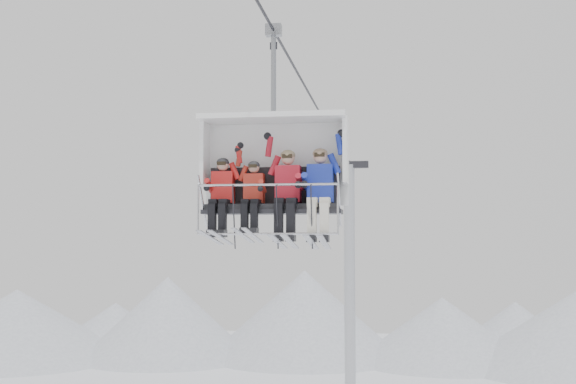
# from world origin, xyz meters

# --- Properties ---
(ridgeline) EXTENTS (72.00, 21.00, 7.00)m
(ridgeline) POSITION_xyz_m (-1.58, 42.05, 2.84)
(ridgeline) COLOR silver
(ridgeline) RESTS_ON ground
(lift_tower_right) EXTENTS (2.00, 1.80, 13.48)m
(lift_tower_right) POSITION_xyz_m (0.00, 22.00, 5.78)
(lift_tower_right) COLOR #B1B4B9
(lift_tower_right) RESTS_ON ground
(haul_cable) EXTENTS (0.06, 50.00, 0.06)m
(haul_cable) POSITION_xyz_m (0.00, 0.00, 13.30)
(haul_cable) COLOR #2B2B30
(haul_cable) RESTS_ON lift_tower_left
(chairlift_carrier) EXTENTS (2.73, 1.17, 3.98)m
(chairlift_carrier) POSITION_xyz_m (0.00, -1.76, 10.75)
(chairlift_carrier) COLOR black
(chairlift_carrier) RESTS_ON haul_cable
(skier_far_left) EXTENTS (0.40, 1.69, 1.60)m
(skier_far_left) POSITION_xyz_m (-0.94, -2.08, 10.20)
(skier_far_left) COLOR red
(skier_far_left) RESTS_ON chairlift_carrier
(skier_center_left) EXTENTS (0.37, 1.69, 1.50)m
(skier_center_left) POSITION_xyz_m (-0.35, -2.09, 10.17)
(skier_center_left) COLOR #B52D1F
(skier_center_left) RESTS_ON chairlift_carrier
(skier_center_right) EXTENTS (0.46, 1.69, 1.80)m
(skier_center_right) POSITION_xyz_m (0.29, -2.07, 10.26)
(skier_center_right) COLOR red
(skier_center_right) RESTS_ON chairlift_carrier
(skier_far_right) EXTENTS (0.47, 1.69, 1.82)m
(skier_far_right) POSITION_xyz_m (0.89, -2.07, 10.27)
(skier_far_right) COLOR #1F33AE
(skier_far_right) RESTS_ON chairlift_carrier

